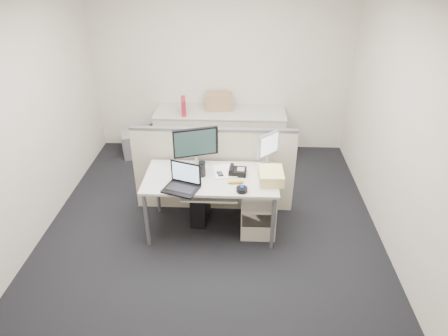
{
  "coord_description": "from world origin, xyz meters",
  "views": [
    {
      "loc": [
        0.32,
        -3.83,
        3.06
      ],
      "look_at": [
        0.14,
        0.15,
        0.76
      ],
      "focal_mm": 32.0,
      "sensor_mm": 36.0,
      "label": 1
    }
  ],
  "objects_px": {
    "monitor_main": "(196,149)",
    "laptop": "(180,179)",
    "desk_phone": "(238,172)",
    "desk": "(211,182)"
  },
  "relations": [
    {
      "from": "desk",
      "to": "desk_phone",
      "type": "relative_size",
      "value": 7.6
    },
    {
      "from": "desk_phone",
      "to": "desk",
      "type": "bearing_deg",
      "value": -160.53
    },
    {
      "from": "desk",
      "to": "monitor_main",
      "type": "relative_size",
      "value": 2.92
    },
    {
      "from": "laptop",
      "to": "desk_phone",
      "type": "distance_m",
      "value": 0.71
    },
    {
      "from": "monitor_main",
      "to": "desk_phone",
      "type": "distance_m",
      "value": 0.54
    },
    {
      "from": "monitor_main",
      "to": "laptop",
      "type": "distance_m",
      "value": 0.49
    },
    {
      "from": "desk",
      "to": "desk_phone",
      "type": "height_order",
      "value": "desk_phone"
    },
    {
      "from": "desk",
      "to": "monitor_main",
      "type": "xyz_separation_m",
      "value": [
        -0.18,
        0.18,
        0.32
      ]
    },
    {
      "from": "monitor_main",
      "to": "laptop",
      "type": "bearing_deg",
      "value": -122.63
    },
    {
      "from": "laptop",
      "to": "desk_phone",
      "type": "bearing_deg",
      "value": 49.9
    }
  ]
}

